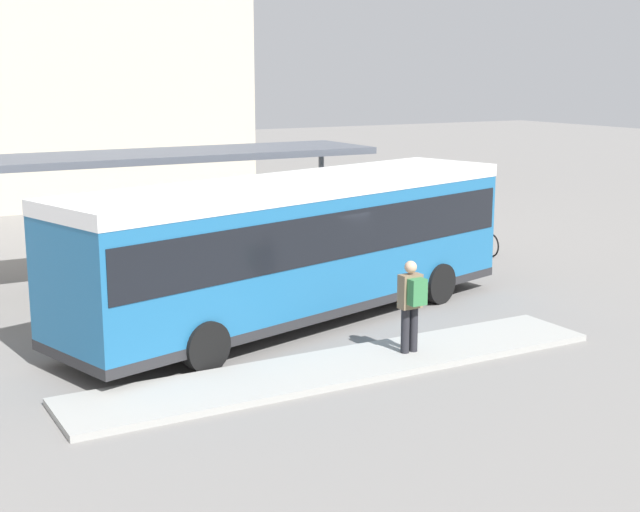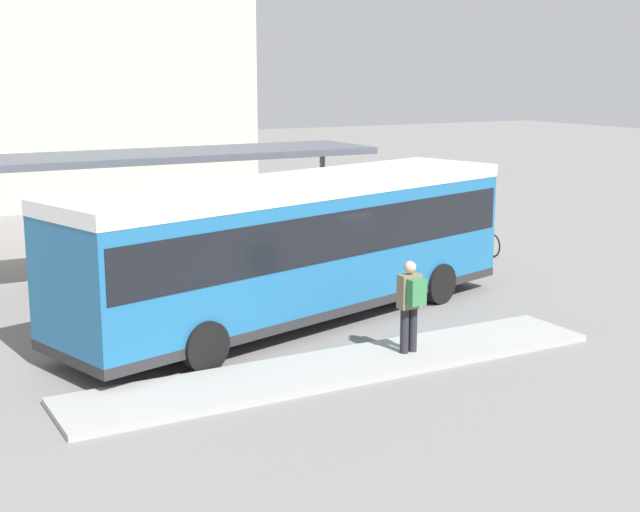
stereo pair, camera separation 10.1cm
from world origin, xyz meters
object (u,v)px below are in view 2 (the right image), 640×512
(city_bus, at_px, (298,239))
(bicycle_yellow, at_px, (475,236))
(pedestrian_waiting, at_px, (411,301))
(potted_planter_near_shelter, at_px, (88,285))
(bicycle_black, at_px, (484,242))

(city_bus, bearing_deg, bicycle_yellow, 12.65)
(pedestrian_waiting, height_order, potted_planter_near_shelter, pedestrian_waiting)
(bicycle_black, xyz_separation_m, potted_planter_near_shelter, (-12.19, -0.85, 0.29))
(city_bus, bearing_deg, pedestrian_waiting, -94.26)
(pedestrian_waiting, xyz_separation_m, bicycle_black, (7.68, 7.19, -0.80))
(bicycle_yellow, bearing_deg, bicycle_black, 164.43)
(pedestrian_waiting, height_order, bicycle_black, pedestrian_waiting)
(bicycle_yellow, height_order, potted_planter_near_shelter, potted_planter_near_shelter)
(bicycle_yellow, xyz_separation_m, potted_planter_near_shelter, (-12.50, -1.68, 0.27))
(pedestrian_waiting, xyz_separation_m, bicycle_yellow, (7.99, 8.02, -0.78))
(city_bus, bearing_deg, potted_planter_near_shelter, 126.13)
(potted_planter_near_shelter, bearing_deg, city_bus, -38.11)
(bicycle_black, bearing_deg, pedestrian_waiting, 137.11)
(city_bus, relative_size, bicycle_black, 7.08)
(pedestrian_waiting, distance_m, bicycle_black, 10.55)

